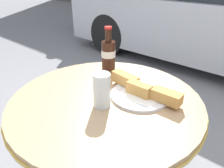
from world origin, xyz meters
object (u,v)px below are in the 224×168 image
cola_bottle_left (108,55)px  lunch_plate_near (141,91)px  drinking_glass (102,92)px  parked_car (206,15)px  bistro_table (106,130)px

cola_bottle_left → lunch_plate_near: cola_bottle_left is taller
drinking_glass → lunch_plate_near: 0.18m
lunch_plate_near → parked_car: parked_car is taller
drinking_glass → cola_bottle_left: bearing=126.8°
bistro_table → cola_bottle_left: bearing=128.8°
cola_bottle_left → lunch_plate_near: size_ratio=0.68×
drinking_glass → parked_car: bearing=101.7°
parked_car → bistro_table: bearing=-78.6°
bistro_table → drinking_glass: bearing=-63.4°
bistro_table → lunch_plate_near: lunch_plate_near is taller
bistro_table → parked_car: (-0.55, 2.72, 0.03)m
cola_bottle_left → drinking_glass: 0.32m
cola_bottle_left → lunch_plate_near: bearing=-20.5°
drinking_glass → bistro_table: bearing=116.6°
parked_car → cola_bottle_left: bearing=-81.4°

